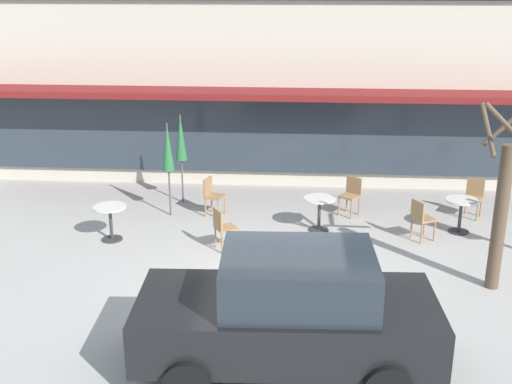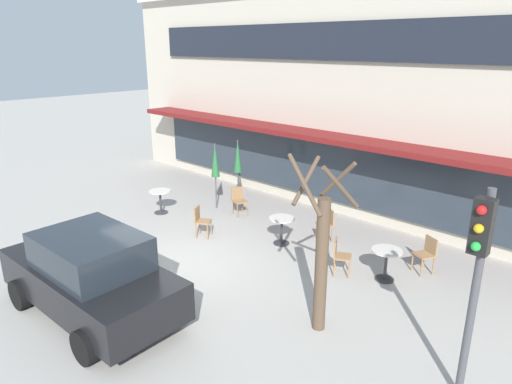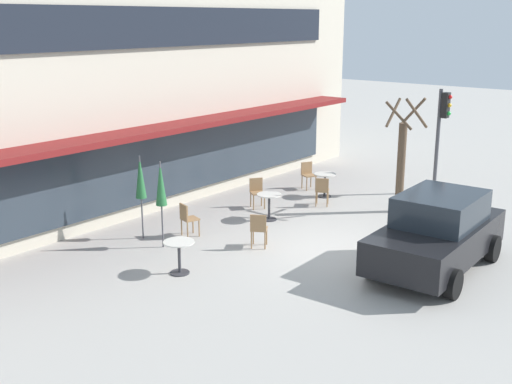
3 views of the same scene
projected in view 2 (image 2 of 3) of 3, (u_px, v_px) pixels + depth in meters
ground_plane at (176, 269)px, 11.17m from camera, size 80.00×80.00×0.00m
building_facade at (388, 88)px, 16.90m from camera, size 19.42×9.10×7.38m
cafe_table_near_wall at (282, 226)px, 12.40m from camera, size 0.70×0.70×0.76m
cafe_table_streetside at (386, 260)px, 10.48m from camera, size 0.70×0.70×0.76m
cafe_table_by_tree at (160, 198)px, 14.69m from camera, size 0.70×0.70×0.76m
patio_umbrella_green_folded at (238, 157)px, 15.33m from camera, size 0.28×0.28×2.20m
patio_umbrella_cream_folded at (215, 161)px, 14.79m from camera, size 0.28×0.28×2.20m
cafe_chair_0 at (201, 219)px, 12.86m from camera, size 0.55×0.55×0.89m
cafe_chair_1 at (239, 199)px, 14.56m from camera, size 0.50×0.50×0.89m
cafe_chair_2 at (327, 223)px, 12.63m from camera, size 0.56×0.56×0.89m
cafe_chair_3 at (427, 252)px, 10.84m from camera, size 0.54×0.54×0.89m
cafe_chair_4 at (339, 254)px, 10.74m from camera, size 0.54×0.54×0.89m
parked_sedan at (91, 275)px, 9.04m from camera, size 4.27×2.14×1.76m
street_tree at (321, 254)px, 8.35m from camera, size 1.13×1.01×3.44m
traffic_light_pole at (477, 265)px, 6.38m from camera, size 0.26×0.44×3.40m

